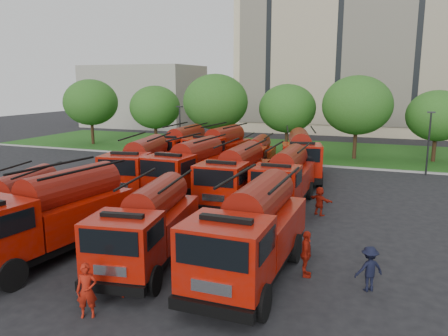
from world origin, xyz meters
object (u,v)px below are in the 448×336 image
object	(u,v)px
fire_truck_4	(141,166)
fire_truck_5	(189,168)
firefighter_1	(119,296)
firefighter_2	(305,276)
fire_truck_10	(256,156)
firefighter_3	(368,290)
fire_truck_0	(12,207)
firefighter_4	(132,225)
fire_truck_3	(251,232)
firefighter_0	(88,317)
fire_truck_6	(236,176)
fire_truck_9	(219,149)
fire_truck_7	(285,178)
firefighter_5	(319,215)
fire_truck_8	(180,148)
fire_truck_1	(49,216)
fire_truck_2	(148,226)
fire_truck_11	(300,155)

from	to	relation	value
fire_truck_4	fire_truck_5	xyz separation A→B (m)	(3.41, 0.44, 0.01)
firefighter_1	firefighter_2	world-z (taller)	firefighter_2
firefighter_1	fire_truck_10	bearing A→B (deg)	98.01
firefighter_1	firefighter_3	world-z (taller)	firefighter_1
fire_truck_0	fire_truck_10	xyz separation A→B (m)	(6.53, 18.38, -0.08)
firefighter_1	firefighter_4	bearing A→B (deg)	123.41
fire_truck_3	firefighter_0	xyz separation A→B (m)	(-3.99, -4.64, -1.82)
fire_truck_6	firefighter_1	bearing A→B (deg)	-90.45
fire_truck_9	fire_truck_10	distance (m)	3.41
fire_truck_5	fire_truck_7	distance (m)	6.47
firefighter_3	firefighter_5	world-z (taller)	firefighter_3
fire_truck_5	fire_truck_7	world-z (taller)	fire_truck_5
fire_truck_3	fire_truck_7	bearing A→B (deg)	96.21
fire_truck_0	fire_truck_10	size ratio (longest dim) A/B	1.07
fire_truck_4	firefighter_5	world-z (taller)	fire_truck_4
fire_truck_0	fire_truck_10	bearing A→B (deg)	58.58
fire_truck_3	fire_truck_8	xyz separation A→B (m)	(-11.92, 17.99, 0.00)
fire_truck_1	firefighter_0	bearing A→B (deg)	-29.86
fire_truck_2	fire_truck_3	xyz separation A→B (m)	(4.31, 0.26, 0.19)
fire_truck_5	fire_truck_6	distance (m)	3.66
fire_truck_5	fire_truck_11	distance (m)	9.61
fire_truck_0	fire_truck_2	distance (m)	7.50
fire_truck_11	firefighter_4	bearing A→B (deg)	-126.18
fire_truck_10	firefighter_4	size ratio (longest dim) A/B	4.56
fire_truck_6	fire_truck_1	bearing A→B (deg)	-114.37
firefighter_5	fire_truck_8	bearing A→B (deg)	-3.18
fire_truck_1	fire_truck_2	bearing A→B (deg)	18.69
fire_truck_0	firefighter_0	bearing A→B (deg)	-42.13
fire_truck_11	firefighter_0	distance (m)	22.93
fire_truck_3	firefighter_2	xyz separation A→B (m)	(1.98, 0.80, -1.82)
fire_truck_3	fire_truck_10	bearing A→B (deg)	106.41
firefighter_0	firefighter_5	size ratio (longest dim) A/B	1.10
fire_truck_7	fire_truck_8	xyz separation A→B (m)	(-10.86, 7.71, 0.12)
firefighter_0	firefighter_3	size ratio (longest dim) A/B	1.08
fire_truck_10	fire_truck_4	bearing A→B (deg)	-129.70
fire_truck_8	fire_truck_3	bearing A→B (deg)	-57.54
fire_truck_2	fire_truck_5	distance (m)	11.21
fire_truck_5	firefighter_2	distance (m)	13.68
fire_truck_6	fire_truck_7	size ratio (longest dim) A/B	1.04
fire_truck_2	fire_truck_4	xyz separation A→B (m)	(-6.63, 10.29, 0.17)
fire_truck_4	firefighter_3	world-z (taller)	fire_truck_4
fire_truck_4	fire_truck_10	xyz separation A→B (m)	(5.67, 8.28, -0.30)
fire_truck_4	fire_truck_5	world-z (taller)	fire_truck_5
fire_truck_6	firefighter_5	xyz separation A→B (m)	(5.22, -0.59, -1.76)
fire_truck_2	fire_truck_11	size ratio (longest dim) A/B	0.89
fire_truck_0	firefighter_2	bearing A→B (deg)	-8.21
firefighter_3	fire_truck_2	bearing A→B (deg)	-29.82
fire_truck_0	fire_truck_6	world-z (taller)	fire_truck_6
fire_truck_11	firefighter_3	distance (m)	18.73
fire_truck_3	fire_truck_5	distance (m)	12.89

